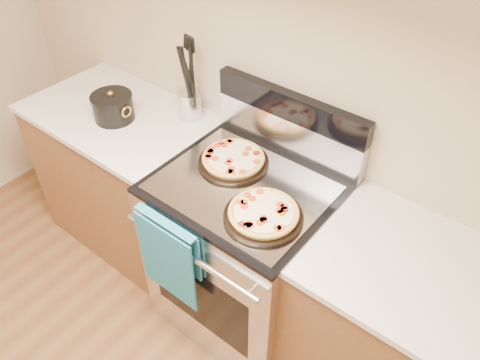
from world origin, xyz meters
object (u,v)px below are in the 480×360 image
Objects in this scene: pepperoni_pizza_back at (233,160)px; pepperoni_pizza_front at (264,214)px; utensil_crock at (190,105)px; range_body at (245,255)px; saucepan at (113,108)px.

pepperoni_pizza_front is (0.31, -0.19, -0.00)m from pepperoni_pizza_back.
pepperoni_pizza_back is at bearing 148.10° from pepperoni_pizza_front.
range_body is at bearing -23.50° from utensil_crock.
saucepan is at bearing -139.84° from utensil_crock.
pepperoni_pizza_front is at bearing -34.07° from range_body.
pepperoni_pizza_back reaches higher than range_body.
saucepan is at bearing -173.67° from pepperoni_pizza_back.
utensil_crock is at bearing 158.15° from pepperoni_pizza_back.
range_body is 0.52m from pepperoni_pizza_back.
range_body is at bearing 0.66° from saucepan.
utensil_crock is (-0.55, 0.24, 0.53)m from range_body.
pepperoni_pizza_back is 1.00× the size of pepperoni_pizza_front.
saucepan is (-1.03, 0.11, 0.03)m from pepperoni_pizza_front.
range_body is 4.43× the size of saucepan.
utensil_crock is 0.74× the size of saucepan.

